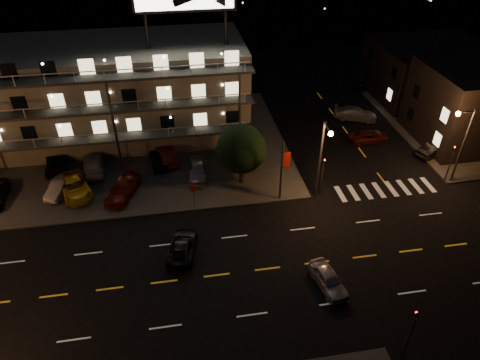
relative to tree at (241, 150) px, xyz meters
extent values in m
plane|color=black|center=(-1.83, -11.60, -3.82)|extent=(140.00, 140.00, 0.00)
cube|color=#343432|center=(-15.83, 8.40, -3.74)|extent=(44.00, 24.00, 0.15)
cube|color=#343432|center=(28.17, 8.40, -3.74)|extent=(16.00, 24.00, 0.15)
cube|color=gray|center=(-11.83, 12.40, 1.18)|extent=(28.00, 12.00, 10.00)
cube|color=gray|center=(-11.83, 12.40, 6.43)|extent=(28.00, 12.00, 0.50)
cube|color=#343432|center=(-11.83, 5.50, -0.67)|extent=(28.00, 1.80, 0.25)
cube|color=#343432|center=(-11.83, 5.50, 2.53)|extent=(28.00, 1.80, 0.25)
cube|color=#343432|center=(-11.83, 5.50, 5.73)|extent=(28.00, 1.80, 0.25)
cylinder|color=black|center=(-7.83, 10.40, 8.43)|extent=(0.36, 0.36, 3.50)
cylinder|color=black|center=(0.17, 10.40, 8.43)|extent=(0.36, 0.36, 3.50)
cube|color=black|center=(28.17, 16.40, -0.32)|extent=(14.00, 12.00, 7.00)
cylinder|color=#2D2D30|center=(6.67, -3.30, 0.18)|extent=(0.20, 0.20, 8.00)
cylinder|color=#2D2D30|center=(6.67, -4.10, 3.98)|extent=(0.12, 1.80, 0.12)
sphere|color=#FF893F|center=(6.67, -4.90, 3.88)|extent=(0.44, 0.44, 0.44)
cylinder|color=#2D2D30|center=(20.67, -3.30, 0.18)|extent=(0.20, 0.20, 8.00)
cylinder|color=#2D2D30|center=(19.87, -3.30, 3.98)|extent=(1.80, 0.12, 0.12)
sphere|color=#FF893F|center=(19.07, -3.30, 3.88)|extent=(0.44, 0.44, 0.44)
cylinder|color=#2D2D30|center=(7.17, -3.10, -2.02)|extent=(0.14, 0.14, 3.60)
imported|color=black|center=(7.17, -3.10, 0.28)|extent=(0.20, 0.16, 1.00)
sphere|color=#FF0C0C|center=(7.17, -3.22, 0.18)|extent=(0.14, 0.14, 0.14)
cylinder|color=#2D2D30|center=(7.17, -20.10, -2.02)|extent=(0.14, 0.14, 3.60)
imported|color=black|center=(7.17, -20.10, 0.28)|extent=(0.20, 0.16, 1.00)
sphere|color=#FF0C0C|center=(7.17, -19.98, 0.18)|extent=(0.14, 0.14, 0.14)
cylinder|color=#2D2D30|center=(20.17, -3.10, -2.02)|extent=(0.14, 0.14, 3.60)
imported|color=black|center=(20.17, -3.10, 0.28)|extent=(0.16, 0.20, 1.00)
sphere|color=#FF0C0C|center=(20.05, -3.10, 0.18)|extent=(0.14, 0.14, 0.14)
cylinder|color=#2D2D30|center=(3.17, -3.20, -0.62)|extent=(0.16, 0.16, 6.40)
cube|color=#A9190C|center=(3.62, -3.20, 0.58)|extent=(0.60, 0.04, 1.60)
cylinder|color=#2D2D30|center=(-4.83, -3.00, -2.72)|extent=(0.08, 0.08, 2.20)
cylinder|color=#A9190C|center=(-4.83, -3.05, -1.67)|extent=(0.91, 0.04, 0.91)
cylinder|color=black|center=(0.04, -0.01, -2.58)|extent=(0.45, 0.45, 2.18)
sphere|color=black|center=(0.04, -0.01, 0.15)|extent=(4.72, 4.72, 4.72)
sphere|color=black|center=(-1.05, 0.35, -0.40)|extent=(2.91, 2.91, 2.91)
sphere|color=black|center=(1.04, -0.37, -0.22)|extent=(2.72, 2.72, 2.72)
imported|color=gray|center=(-17.39, 1.01, -3.02)|extent=(2.42, 4.17, 1.30)
imported|color=#BF9712|center=(-15.88, 0.73, -2.92)|extent=(4.16, 5.91, 1.50)
imported|color=#621C0E|center=(-11.38, -0.34, -2.94)|extent=(3.73, 5.43, 1.46)
imported|color=gray|center=(-4.10, 1.57, -2.90)|extent=(2.26, 4.68, 1.54)
imported|color=black|center=(-18.30, 5.54, -2.97)|extent=(3.09, 5.36, 1.41)
imported|color=gray|center=(-14.57, 4.54, -2.90)|extent=(2.87, 5.57, 1.54)
imported|color=black|center=(-7.95, 4.43, -2.97)|extent=(2.18, 4.28, 1.39)
imported|color=#621C0E|center=(-7.11, 5.01, -2.92)|extent=(2.53, 4.81, 1.51)
imported|color=black|center=(21.59, 1.60, -3.11)|extent=(4.53, 2.99, 1.41)
imported|color=#621C0E|center=(15.75, 5.63, -3.19)|extent=(4.64, 2.36, 1.26)
imported|color=gray|center=(16.34, 11.06, -3.06)|extent=(5.67, 3.93, 1.52)
imported|color=black|center=(21.04, 19.32, -3.20)|extent=(3.89, 2.81, 1.23)
imported|color=gray|center=(4.23, -13.99, -3.13)|extent=(2.30, 4.25, 1.37)
imported|color=black|center=(-6.26, -8.68, -3.19)|extent=(2.99, 4.85, 1.25)
camera|label=1|loc=(-5.74, -33.94, 21.28)|focal=32.00mm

